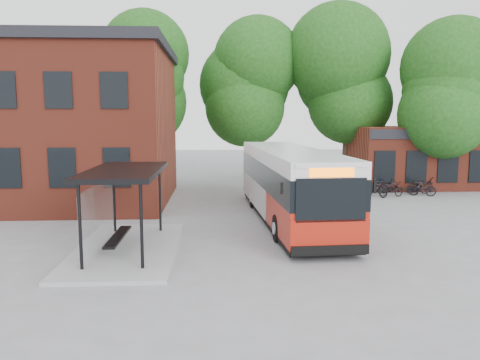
{
  "coord_description": "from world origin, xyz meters",
  "views": [
    {
      "loc": [
        -1.38,
        -17.08,
        4.63
      ],
      "look_at": [
        -0.36,
        2.44,
        2.0
      ],
      "focal_mm": 35.0,
      "sensor_mm": 36.0,
      "label": 1
    }
  ],
  "objects_px": {
    "bicycle_2": "(391,190)",
    "bicycle_0": "(352,189)",
    "bus_shelter": "(126,210)",
    "bicycle_7": "(422,188)",
    "bicycle_1": "(376,189)",
    "bicycle_4": "(384,186)",
    "city_bus": "(289,185)",
    "bicycle_6": "(423,185)",
    "bicycle_3": "(378,186)",
    "bicycle_5": "(418,187)"
  },
  "relations": [
    {
      "from": "city_bus",
      "to": "bicycle_4",
      "type": "bearing_deg",
      "value": 42.84
    },
    {
      "from": "city_bus",
      "to": "bicycle_6",
      "type": "xyz_separation_m",
      "value": [
        9.59,
        7.43,
        -1.13
      ]
    },
    {
      "from": "bicycle_0",
      "to": "bicycle_6",
      "type": "bearing_deg",
      "value": -54.15
    },
    {
      "from": "city_bus",
      "to": "bicycle_0",
      "type": "relative_size",
      "value": 6.67
    },
    {
      "from": "bus_shelter",
      "to": "city_bus",
      "type": "bearing_deg",
      "value": 35.36
    },
    {
      "from": "bicycle_0",
      "to": "bicycle_2",
      "type": "distance_m",
      "value": 2.3
    },
    {
      "from": "city_bus",
      "to": "bicycle_7",
      "type": "height_order",
      "value": "city_bus"
    },
    {
      "from": "bicycle_2",
      "to": "bicycle_6",
      "type": "bearing_deg",
      "value": -80.49
    },
    {
      "from": "bicycle_3",
      "to": "bicycle_7",
      "type": "xyz_separation_m",
      "value": [
        2.27,
        -1.09,
        0.02
      ]
    },
    {
      "from": "bicycle_4",
      "to": "bicycle_6",
      "type": "height_order",
      "value": "bicycle_6"
    },
    {
      "from": "bicycle_6",
      "to": "bicycle_5",
      "type": "bearing_deg",
      "value": 126.54
    },
    {
      "from": "bus_shelter",
      "to": "bicycle_4",
      "type": "distance_m",
      "value": 18.01
    },
    {
      "from": "bus_shelter",
      "to": "bicycle_1",
      "type": "xyz_separation_m",
      "value": [
        12.49,
        10.54,
        -0.99
      ]
    },
    {
      "from": "bicycle_4",
      "to": "bicycle_7",
      "type": "distance_m",
      "value": 2.24
    },
    {
      "from": "bicycle_1",
      "to": "bicycle_2",
      "type": "bearing_deg",
      "value": -114.5
    },
    {
      "from": "bus_shelter",
      "to": "bicycle_4",
      "type": "relative_size",
      "value": 4.1
    },
    {
      "from": "bicycle_3",
      "to": "bicycle_5",
      "type": "relative_size",
      "value": 1.02
    },
    {
      "from": "city_bus",
      "to": "bicycle_2",
      "type": "height_order",
      "value": "city_bus"
    },
    {
      "from": "bicycle_2",
      "to": "bicycle_5",
      "type": "distance_m",
      "value": 2.38
    },
    {
      "from": "bus_shelter",
      "to": "bicycle_4",
      "type": "xyz_separation_m",
      "value": [
        13.48,
        11.9,
        -1.0
      ]
    },
    {
      "from": "bicycle_0",
      "to": "bicycle_2",
      "type": "bearing_deg",
      "value": -72.71
    },
    {
      "from": "bicycle_0",
      "to": "bicycle_3",
      "type": "bearing_deg",
      "value": -37.75
    },
    {
      "from": "bicycle_3",
      "to": "bicycle_6",
      "type": "relative_size",
      "value": 0.82
    },
    {
      "from": "bus_shelter",
      "to": "bicycle_6",
      "type": "height_order",
      "value": "bus_shelter"
    },
    {
      "from": "bicycle_5",
      "to": "bicycle_6",
      "type": "height_order",
      "value": "bicycle_6"
    },
    {
      "from": "bicycle_3",
      "to": "bicycle_4",
      "type": "xyz_separation_m",
      "value": [
        0.44,
        0.2,
        -0.0
      ]
    },
    {
      "from": "bicycle_0",
      "to": "bus_shelter",
      "type": "bearing_deg",
      "value": 149.81
    },
    {
      "from": "bus_shelter",
      "to": "bicycle_1",
      "type": "relative_size",
      "value": 4.55
    },
    {
      "from": "bicycle_3",
      "to": "bicycle_6",
      "type": "distance_m",
      "value": 2.97
    },
    {
      "from": "bicycle_1",
      "to": "bicycle_5",
      "type": "height_order",
      "value": "bicycle_1"
    },
    {
      "from": "bicycle_3",
      "to": "bicycle_2",
      "type": "bearing_deg",
      "value": -166.31
    },
    {
      "from": "bicycle_5",
      "to": "bicycle_6",
      "type": "xyz_separation_m",
      "value": [
        0.59,
        0.55,
        0.04
      ]
    },
    {
      "from": "bicycle_3",
      "to": "bicycle_4",
      "type": "height_order",
      "value": "bicycle_3"
    },
    {
      "from": "bicycle_2",
      "to": "bicycle_5",
      "type": "bearing_deg",
      "value": -84.0
    },
    {
      "from": "bicycle_0",
      "to": "bicycle_2",
      "type": "height_order",
      "value": "bicycle_0"
    },
    {
      "from": "bicycle_7",
      "to": "bicycle_2",
      "type": "bearing_deg",
      "value": 120.71
    },
    {
      "from": "bicycle_0",
      "to": "bicycle_7",
      "type": "height_order",
      "value": "bicycle_0"
    },
    {
      "from": "city_bus",
      "to": "bicycle_7",
      "type": "relative_size",
      "value": 8.1
    },
    {
      "from": "bicycle_1",
      "to": "bicycle_6",
      "type": "distance_m",
      "value": 3.78
    },
    {
      "from": "bus_shelter",
      "to": "bicycle_3",
      "type": "bearing_deg",
      "value": 41.89
    },
    {
      "from": "bicycle_0",
      "to": "bicycle_7",
      "type": "xyz_separation_m",
      "value": [
        4.29,
        0.35,
        -0.03
      ]
    },
    {
      "from": "bicycle_1",
      "to": "bicycle_7",
      "type": "relative_size",
      "value": 0.98
    },
    {
      "from": "bicycle_0",
      "to": "bicycle_2",
      "type": "xyz_separation_m",
      "value": [
        2.3,
        0.02,
        -0.04
      ]
    },
    {
      "from": "bicycle_0",
      "to": "bicycle_3",
      "type": "height_order",
      "value": "bicycle_0"
    },
    {
      "from": "city_bus",
      "to": "bicycle_1",
      "type": "distance_m",
      "value": 8.63
    },
    {
      "from": "bicycle_2",
      "to": "bicycle_0",
      "type": "bearing_deg",
      "value": 67.57
    },
    {
      "from": "bicycle_4",
      "to": "bicycle_7",
      "type": "height_order",
      "value": "bicycle_7"
    },
    {
      "from": "bicycle_7",
      "to": "bicycle_1",
      "type": "bearing_deg",
      "value": 112.55
    },
    {
      "from": "bicycle_2",
      "to": "bicycle_3",
      "type": "xyz_separation_m",
      "value": [
        -0.28,
        1.42,
        -0.01
      ]
    },
    {
      "from": "bicycle_2",
      "to": "bicycle_7",
      "type": "xyz_separation_m",
      "value": [
        1.99,
        0.33,
        0.01
      ]
    }
  ]
}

